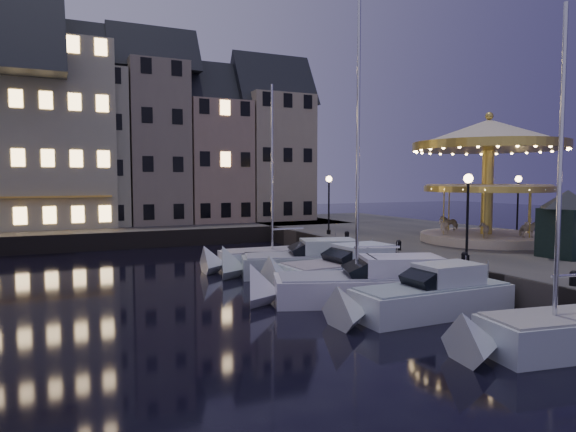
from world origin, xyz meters
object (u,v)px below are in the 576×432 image
streetlamp_d (518,197)px  bollard_a (574,277)px  streetlamp_c (329,196)px  motorboat_a (553,336)px  motorboat_d (343,272)px  motorboat_e (305,264)px  motorboat_c (368,286)px  bollard_d (347,235)px  motorboat_b (424,300)px  bollard_b (465,257)px  carousel (488,157)px  streetlamp_b (468,204)px  ticket_kiosk (567,212)px  bollard_c (399,245)px  motorboat_f (275,260)px

streetlamp_d → bollard_a: (-11.90, -13.00, -2.41)m
streetlamp_c → motorboat_a: bearing=-101.7°
motorboat_d → motorboat_e: 3.12m
motorboat_c → bollard_d: bearing=63.1°
bollard_a → motorboat_c: size_ratio=0.04×
streetlamp_d → motorboat_e: 17.25m
motorboat_b → motorboat_d: same height
bollard_b → carousel: bearing=38.5°
bollard_a → motorboat_d: motorboat_d is taller
motorboat_c → streetlamp_b: bearing=4.3°
carousel → motorboat_d: bearing=-169.0°
motorboat_a → motorboat_e: 14.43m
motorboat_e → ticket_kiosk: 13.53m
streetlamp_b → streetlamp_d: size_ratio=1.00×
streetlamp_b → bollard_c: 5.14m
streetlamp_c → motorboat_e: (-5.60, -7.34, -3.37)m
streetlamp_d → bollard_d: (-11.90, 3.00, -2.41)m
motorboat_c → streetlamp_d: bearing=23.4°
streetlamp_b → bollard_a: bearing=-95.7°
streetlamp_c → motorboat_a: 22.46m
bollard_c → motorboat_a: size_ratio=0.05×
streetlamp_d → motorboat_a: motorboat_a is taller
streetlamp_c → motorboat_f: motorboat_f is taller
streetlamp_c → bollard_d: (-0.60, -3.50, -2.41)m
motorboat_e → carousel: carousel is taller
bollard_a → motorboat_a: size_ratio=0.05×
streetlamp_b → motorboat_b: streetlamp_b is taller
motorboat_b → carousel: size_ratio=0.81×
motorboat_d → carousel: (11.83, 2.31, 5.98)m
bollard_d → motorboat_f: (-5.62, -1.21, -1.07)m
streetlamp_c → motorboat_b: streetlamp_c is taller
streetlamp_d → bollard_b: 14.27m
bollard_d → bollard_c: bearing=-90.0°
bollard_a → motorboat_c: 7.73m
bollard_d → motorboat_e: 6.38m
motorboat_d → motorboat_f: (-1.19, 5.70, -0.11)m
ticket_kiosk → bollard_b: bearing=173.1°
streetlamp_b → streetlamp_c: size_ratio=1.00×
bollard_c → motorboat_d: size_ratio=0.07×
bollard_b → bollard_c: same height
motorboat_a → motorboat_c: bearing=100.2°
carousel → motorboat_c: bearing=-155.3°
ticket_kiosk → carousel: bearing=77.6°
bollard_c → ticket_kiosk: bearing=-43.9°
streetlamp_d → motorboat_c: bearing=-156.6°
streetlamp_d → motorboat_d: 17.12m
motorboat_b → motorboat_d: 6.37m
bollard_d → motorboat_c: (-5.29, -10.44, -0.92)m
streetlamp_b → bollard_c: bearing=97.6°
bollard_b → carousel: (7.41, 5.90, 5.02)m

